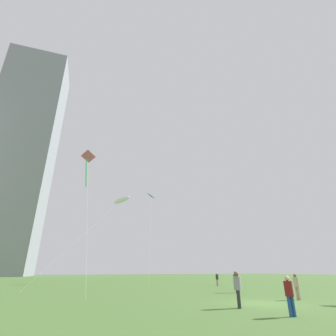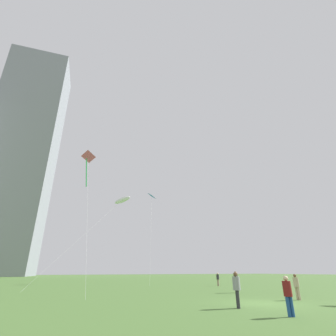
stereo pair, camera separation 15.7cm
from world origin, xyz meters
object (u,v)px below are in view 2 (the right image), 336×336
(kite_flying_1, at_px, (122,200))
(kite_flying_0, at_px, (152,196))
(person_standing_3, at_px, (218,278))
(person_standing_2, at_px, (296,285))
(kite_flying_3, at_px, (88,160))
(person_standing_6, at_px, (288,293))
(distant_highrise_1, at_px, (23,154))
(person_standing_5, at_px, (236,280))
(person_standing_4, at_px, (237,287))

(kite_flying_1, bearing_deg, kite_flying_0, 41.94)
(kite_flying_1, bearing_deg, person_standing_3, -22.77)
(person_standing_2, bearing_deg, kite_flying_3, 42.27)
(person_standing_6, distance_m, kite_flying_1, 27.74)
(person_standing_3, height_order, kite_flying_3, kite_flying_3)
(person_standing_6, distance_m, kite_flying_0, 35.82)
(kite_flying_0, distance_m, distant_highrise_1, 90.00)
(person_standing_3, xyz_separation_m, person_standing_6, (-11.87, -20.67, 0.00))
(person_standing_5, bearing_deg, kite_flying_0, 47.58)
(person_standing_5, height_order, kite_flying_0, kite_flying_0)
(person_standing_4, distance_m, person_standing_5, 10.35)
(distant_highrise_1, bearing_deg, person_standing_3, -59.71)
(person_standing_6, bearing_deg, distant_highrise_1, 120.15)
(person_standing_2, xyz_separation_m, kite_flying_3, (-12.93, 12.68, 11.80))
(person_standing_3, bearing_deg, person_standing_2, 150.12)
(kite_flying_3, bearing_deg, kite_flying_1, 53.08)
(person_standing_3, bearing_deg, kite_flying_1, 56.70)
(person_standing_5, xyz_separation_m, kite_flying_0, (0.61, 21.49, 13.40))
(person_standing_6, bearing_deg, kite_flying_0, 96.18)
(distant_highrise_1, bearing_deg, person_standing_6, -69.21)
(person_standing_4, relative_size, distant_highrise_1, 0.02)
(person_standing_2, xyz_separation_m, person_standing_4, (-6.35, -1.32, 0.08))
(kite_flying_0, bearing_deg, kite_flying_1, -138.06)
(person_standing_6, bearing_deg, person_standing_4, 112.30)
(person_standing_6, bearing_deg, person_standing_2, 54.05)
(person_standing_5, xyz_separation_m, kite_flying_3, (-13.32, 6.15, 11.71))
(person_standing_2, distance_m, person_standing_4, 6.48)
(person_standing_6, height_order, kite_flying_1, kite_flying_1)
(person_standing_6, distance_m, distant_highrise_1, 122.17)
(person_standing_2, height_order, person_standing_5, person_standing_5)
(person_standing_4, height_order, person_standing_6, person_standing_4)
(person_standing_6, relative_size, kite_flying_1, 0.13)
(kite_flying_0, xyz_separation_m, kite_flying_1, (-7.40, -6.64, -3.19))
(person_standing_5, distance_m, person_standing_6, 12.72)
(person_standing_6, bearing_deg, kite_flying_3, 130.30)
(person_standing_5, height_order, kite_flying_1, kite_flying_1)
(kite_flying_0, bearing_deg, person_standing_3, -68.07)
(person_standing_3, relative_size, person_standing_6, 1.00)
(person_standing_4, bearing_deg, kite_flying_1, 31.77)
(person_standing_4, height_order, kite_flying_3, kite_flying_3)
(person_standing_2, distance_m, person_standing_6, 7.55)
(person_standing_3, bearing_deg, kite_flying_3, 90.43)
(person_standing_5, distance_m, distant_highrise_1, 113.91)
(person_standing_4, xyz_separation_m, person_standing_6, (0.20, -3.06, -0.09))
(person_standing_3, height_order, person_standing_4, person_standing_4)
(person_standing_4, bearing_deg, person_standing_6, -144.68)
(distant_highrise_1, bearing_deg, person_standing_5, -64.43)
(person_standing_3, distance_m, person_standing_5, 11.12)
(person_standing_4, relative_size, kite_flying_3, 0.13)
(person_standing_5, xyz_separation_m, person_standing_6, (-6.54, -10.91, -0.10))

